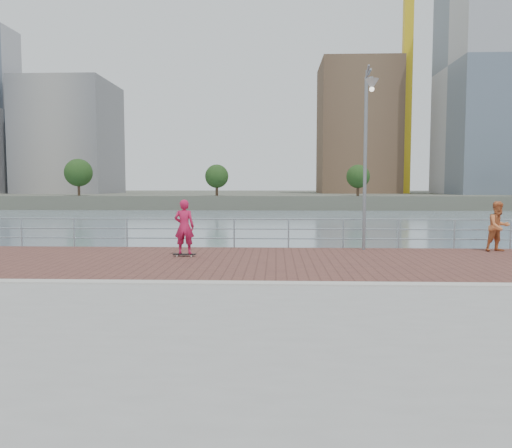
{
  "coord_description": "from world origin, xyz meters",
  "views": [
    {
      "loc": [
        0.55,
        -11.73,
        2.37
      ],
      "look_at": [
        0.0,
        2.0,
        1.3
      ],
      "focal_mm": 35.0,
      "sensor_mm": 36.0,
      "label": 1
    }
  ],
  "objects_px": {
    "guardrail": "(261,230)",
    "street_lamp": "(368,126)",
    "bystander": "(498,226)",
    "skateboarder": "(184,227)"
  },
  "relations": [
    {
      "from": "bystander",
      "to": "guardrail",
      "type": "bearing_deg",
      "value": 159.5
    },
    {
      "from": "guardrail",
      "to": "street_lamp",
      "type": "height_order",
      "value": "street_lamp"
    },
    {
      "from": "guardrail",
      "to": "street_lamp",
      "type": "xyz_separation_m",
      "value": [
        3.76,
        -0.96,
        3.75
      ]
    },
    {
      "from": "street_lamp",
      "to": "bystander",
      "type": "xyz_separation_m",
      "value": [
        4.69,
        0.19,
        -3.53
      ]
    },
    {
      "from": "guardrail",
      "to": "skateboarder",
      "type": "distance_m",
      "value": 3.51
    },
    {
      "from": "guardrail",
      "to": "bystander",
      "type": "bearing_deg",
      "value": -5.2
    },
    {
      "from": "guardrail",
      "to": "bystander",
      "type": "height_order",
      "value": "bystander"
    },
    {
      "from": "guardrail",
      "to": "skateboarder",
      "type": "xyz_separation_m",
      "value": [
        -2.47,
        -2.47,
        0.31
      ]
    },
    {
      "from": "street_lamp",
      "to": "bystander",
      "type": "distance_m",
      "value": 5.88
    },
    {
      "from": "guardrail",
      "to": "skateboarder",
      "type": "bearing_deg",
      "value": -135.01
    }
  ]
}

